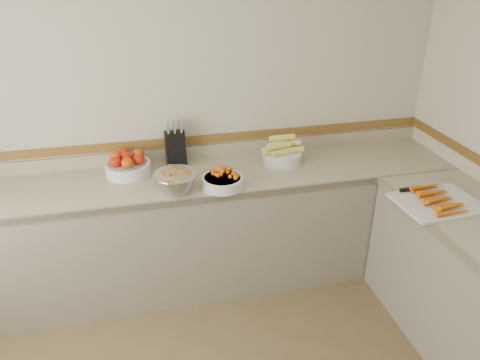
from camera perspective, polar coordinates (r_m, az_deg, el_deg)
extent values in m
plane|color=#B5AE95|center=(3.47, -8.21, 8.56)|extent=(4.00, 0.00, 4.00)
cube|color=gray|center=(3.33, -7.17, -0.02)|extent=(4.00, 0.65, 0.04)
cube|color=gray|center=(3.55, -6.76, -6.51)|extent=(4.00, 0.63, 0.86)
cube|color=#76684F|center=(3.05, -6.46, -2.61)|extent=(4.00, 0.02, 0.04)
cube|color=gray|center=(3.58, -7.83, 3.19)|extent=(4.00, 0.02, 0.10)
cube|color=brown|center=(3.54, -7.92, 4.66)|extent=(4.00, 0.02, 0.06)
cube|color=black|center=(3.47, -7.87, 3.84)|extent=(0.15, 0.18, 0.28)
cylinder|color=silver|center=(3.38, -8.76, 6.18)|extent=(0.02, 0.04, 0.07)
cylinder|color=silver|center=(3.38, -7.99, 6.25)|extent=(0.02, 0.04, 0.07)
cylinder|color=silver|center=(3.38, -7.22, 6.32)|extent=(0.02, 0.04, 0.07)
cylinder|color=silver|center=(3.40, -8.81, 6.34)|extent=(0.02, 0.04, 0.07)
cylinder|color=silver|center=(3.41, -8.04, 6.41)|extent=(0.02, 0.04, 0.07)
cylinder|color=silver|center=(3.41, -7.28, 6.48)|extent=(0.02, 0.04, 0.07)
cylinder|color=silver|center=(3.43, -8.85, 6.50)|extent=(0.02, 0.04, 0.07)
cylinder|color=silver|center=(3.43, -8.09, 6.57)|extent=(0.02, 0.04, 0.07)
cylinder|color=silver|center=(3.44, -7.33, 6.64)|extent=(0.02, 0.04, 0.07)
cylinder|color=silver|center=(3.43, -13.47, 1.39)|extent=(0.32, 0.32, 0.09)
torus|color=silver|center=(3.41, -13.54, 1.95)|extent=(0.32, 0.32, 0.01)
cylinder|color=white|center=(3.41, -13.54, 1.95)|extent=(0.28, 0.28, 0.01)
ellipsoid|color=#AA1906|center=(3.36, -14.96, 2.17)|extent=(0.08, 0.08, 0.07)
ellipsoid|color=#BA3C06|center=(3.32, -13.59, 2.05)|extent=(0.08, 0.08, 0.07)
ellipsoid|color=#AA1906|center=(3.36, -12.24, 2.52)|extent=(0.08, 0.08, 0.07)
ellipsoid|color=#BA3C06|center=(3.45, -14.96, 2.81)|extent=(0.08, 0.08, 0.07)
ellipsoid|color=#AA1906|center=(3.41, -13.62, 2.71)|extent=(0.08, 0.08, 0.07)
ellipsoid|color=#BA3C06|center=(3.45, -12.31, 3.16)|extent=(0.08, 0.08, 0.07)
ellipsoid|color=#AA1906|center=(3.47, -13.99, 3.12)|extent=(0.08, 0.08, 0.07)
cylinder|color=silver|center=(3.15, -2.14, -0.25)|extent=(0.28, 0.28, 0.07)
torus|color=silver|center=(3.14, -2.15, 0.25)|extent=(0.28, 0.28, 0.01)
cylinder|color=white|center=(3.14, -2.15, 0.25)|extent=(0.25, 0.25, 0.01)
sphere|color=#C14A06|center=(3.11, -2.10, 1.27)|extent=(0.03, 0.03, 0.03)
sphere|color=#C14A06|center=(3.17, -2.54, 1.30)|extent=(0.03, 0.03, 0.03)
sphere|color=#C14A06|center=(3.15, -0.35, 0.85)|extent=(0.03, 0.03, 0.03)
sphere|color=#C14A06|center=(3.09, -3.27, 0.51)|extent=(0.03, 0.03, 0.03)
sphere|color=#C14A06|center=(3.10, -0.66, 0.56)|extent=(0.03, 0.03, 0.03)
sphere|color=#C14A06|center=(3.16, -0.97, 1.14)|extent=(0.03, 0.03, 0.03)
sphere|color=#C14A06|center=(3.11, -2.17, 1.40)|extent=(0.03, 0.03, 0.03)
sphere|color=#C14A06|center=(3.14, -2.04, 1.23)|extent=(0.03, 0.03, 0.03)
sphere|color=#C14A06|center=(3.14, -3.21, 1.06)|extent=(0.03, 0.03, 0.03)
sphere|color=#C14A06|center=(3.10, -2.56, 0.86)|extent=(0.03, 0.03, 0.03)
sphere|color=#C14A06|center=(3.12, -2.36, 1.29)|extent=(0.03, 0.03, 0.03)
sphere|color=#C14A06|center=(3.09, -2.87, 0.75)|extent=(0.03, 0.03, 0.03)
sphere|color=#C14A06|center=(3.08, -2.71, 0.60)|extent=(0.03, 0.03, 0.03)
sphere|color=#C14A06|center=(3.08, -1.68, 0.66)|extent=(0.03, 0.03, 0.03)
sphere|color=#C14A06|center=(3.11, -2.80, 1.02)|extent=(0.03, 0.03, 0.03)
sphere|color=#C14A06|center=(3.18, -3.24, 1.23)|extent=(0.03, 0.03, 0.03)
sphere|color=#C14A06|center=(3.09, -2.38, 0.69)|extent=(0.03, 0.03, 0.03)
sphere|color=#C14A06|center=(3.07, -3.58, 0.16)|extent=(0.03, 0.03, 0.03)
sphere|color=#C14A06|center=(3.13, -0.70, 0.93)|extent=(0.03, 0.03, 0.03)
sphere|color=#C14A06|center=(3.11, -2.23, 1.46)|extent=(0.03, 0.03, 0.03)
sphere|color=#C14A06|center=(3.08, -0.53, 0.30)|extent=(0.03, 0.03, 0.03)
sphere|color=#C14A06|center=(3.11, -1.71, 1.25)|extent=(0.03, 0.03, 0.03)
sphere|color=#C14A06|center=(3.09, -0.70, 0.39)|extent=(0.03, 0.03, 0.03)
sphere|color=#C14A06|center=(3.20, -2.77, 1.42)|extent=(0.03, 0.03, 0.03)
sphere|color=#C14A06|center=(3.18, -2.01, 1.36)|extent=(0.03, 0.03, 0.03)
sphere|color=#C14A06|center=(3.15, -2.31, 1.48)|extent=(0.03, 0.03, 0.03)
sphere|color=#C14A06|center=(3.11, -2.24, 1.40)|extent=(0.03, 0.03, 0.03)
sphere|color=#C14A06|center=(3.22, -1.83, 1.44)|extent=(0.03, 0.03, 0.03)
sphere|color=#C14A06|center=(3.14, -1.85, 1.48)|extent=(0.03, 0.03, 0.03)
sphere|color=#C14A06|center=(3.12, -1.52, 1.06)|extent=(0.03, 0.03, 0.03)
cylinder|color=silver|center=(3.52, 5.14, 2.76)|extent=(0.29, 0.29, 0.09)
torus|color=silver|center=(3.50, 5.16, 3.32)|extent=(0.29, 0.29, 0.01)
cylinder|color=#CCC655|center=(3.46, 4.30, 3.50)|extent=(0.19, 0.05, 0.04)
cylinder|color=#CCC655|center=(3.46, 5.40, 3.43)|extent=(0.20, 0.08, 0.04)
cylinder|color=#CCC655|center=(3.50, 6.23, 3.70)|extent=(0.20, 0.07, 0.04)
cylinder|color=#CCC655|center=(3.51, 4.17, 3.87)|extent=(0.19, 0.06, 0.04)
cylinder|color=#CCC655|center=(3.55, 5.46, 4.05)|extent=(0.20, 0.08, 0.04)
cylinder|color=#CCC655|center=(3.47, 4.91, 4.33)|extent=(0.20, 0.07, 0.04)
cylinder|color=#CCC655|center=(3.50, 5.83, 4.49)|extent=(0.19, 0.06, 0.04)
cylinder|color=#CCC655|center=(3.49, 5.17, 5.17)|extent=(0.19, 0.05, 0.04)
cylinder|color=#CCC655|center=(3.44, 4.75, 4.13)|extent=(0.20, 0.08, 0.04)
cylinder|color=#B2B2BA|center=(3.10, -7.81, -0.34)|extent=(0.29, 0.29, 0.13)
torus|color=#B2B2BA|center=(3.08, -7.88, 0.70)|extent=(0.29, 0.29, 0.01)
ellipsoid|color=maroon|center=(3.08, -7.87, 0.52)|extent=(0.24, 0.24, 0.08)
cube|color=maroon|center=(3.01, -8.71, 0.61)|extent=(0.02, 0.02, 0.02)
cube|color=#73A34F|center=(3.09, -8.32, 1.05)|extent=(0.02, 0.02, 0.02)
cube|color=maroon|center=(3.03, -9.19, 0.35)|extent=(0.03, 0.03, 0.02)
cube|color=#73A34F|center=(3.11, -7.47, 1.30)|extent=(0.02, 0.02, 0.02)
cube|color=maroon|center=(3.04, -6.90, 0.86)|extent=(0.03, 0.03, 0.02)
cube|color=#73A34F|center=(3.06, -7.65, 0.80)|extent=(0.02, 0.02, 0.02)
cube|color=maroon|center=(3.10, -8.20, 1.35)|extent=(0.02, 0.02, 0.02)
cube|color=#73A34F|center=(3.08, -7.88, 1.21)|extent=(0.03, 0.03, 0.02)
cube|color=maroon|center=(3.10, -7.15, 1.42)|extent=(0.03, 0.03, 0.02)
cube|color=#73A34F|center=(3.02, -8.24, 0.71)|extent=(0.02, 0.02, 0.02)
cube|color=maroon|center=(3.13, -8.53, 1.68)|extent=(0.02, 0.02, 0.02)
cube|color=#73A34F|center=(3.10, -9.17, 0.96)|extent=(0.02, 0.02, 0.02)
cube|color=maroon|center=(3.06, -9.56, 0.92)|extent=(0.02, 0.02, 0.02)
cube|color=#73A34F|center=(3.04, -9.36, 0.59)|extent=(0.03, 0.03, 0.02)
cube|color=silver|center=(3.21, 22.99, -2.59)|extent=(0.53, 0.42, 0.02)
cone|color=#C15C06|center=(3.09, 24.70, -3.61)|extent=(0.20, 0.04, 0.03)
cone|color=#C15C06|center=(3.10, 24.48, -2.92)|extent=(0.20, 0.04, 0.03)
cone|color=#C15C06|center=(3.13, 24.08, -3.08)|extent=(0.20, 0.04, 0.03)
cone|color=#C15C06|center=(3.15, 23.77, -2.82)|extent=(0.20, 0.04, 0.03)
cone|color=#C15C06|center=(3.16, 23.56, -2.15)|extent=(0.20, 0.04, 0.03)
cone|color=#C15C06|center=(3.19, 23.17, -2.32)|extent=(0.20, 0.04, 0.03)
cone|color=#C15C06|center=(3.22, 22.88, -2.07)|extent=(0.20, 0.04, 0.03)
cone|color=#C15C06|center=(3.22, 22.67, -1.41)|extent=(0.20, 0.04, 0.03)
cone|color=#C15C06|center=(3.26, 22.30, -1.58)|extent=(0.20, 0.04, 0.03)
cone|color=#C15C06|center=(3.28, 22.02, -1.34)|extent=(0.20, 0.04, 0.03)
cone|color=#C15C06|center=(3.29, 21.82, -0.70)|extent=(0.20, 0.04, 0.03)
cone|color=#C15C06|center=(3.32, 21.46, -0.88)|extent=(0.20, 0.04, 0.03)
cube|color=silver|center=(3.36, 21.98, -0.89)|extent=(0.21, 0.05, 0.00)
cube|color=black|center=(3.27, 19.76, -1.09)|extent=(0.11, 0.03, 0.02)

